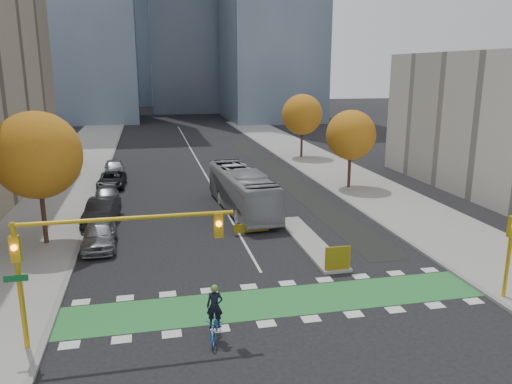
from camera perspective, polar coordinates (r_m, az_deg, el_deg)
name	(u,v)px	position (r m, az deg, el deg)	size (l,w,h in m)	color
ground	(286,317)	(22.62, 3.49, -14.07)	(300.00, 300.00, 0.00)	black
sidewalk_west	(45,210)	(41.35, -22.93, -1.92)	(7.00, 120.00, 0.15)	gray
sidewalk_east	(373,192)	(44.82, 13.27, 0.00)	(7.00, 120.00, 0.15)	gray
curb_west	(93,207)	(40.82, -18.10, -1.69)	(0.30, 120.00, 0.16)	gray
curb_east	(336,194)	(43.45, 9.09, -0.24)	(0.30, 120.00, 0.16)	gray
bike_crossing	(278,302)	(23.90, 2.50, -12.41)	(20.00, 3.00, 0.01)	#287C35
centre_line	(197,159)	(60.38, -6.81, 3.77)	(0.15, 70.00, 0.01)	silver
bike_lane_paint	(278,173)	(51.97, 2.54, 2.19)	(2.50, 50.00, 0.01)	black
median_island	(309,241)	(31.56, 6.09, -5.61)	(1.60, 10.00, 0.16)	gray
hazard_board	(338,258)	(27.09, 9.32, -7.47)	(1.40, 0.12, 1.30)	yellow
tree_west	(37,155)	(32.24, -23.72, 3.87)	(5.20, 5.20, 8.22)	#332114
tree_east_near	(351,135)	(45.13, 10.79, 6.42)	(4.40, 4.40, 7.08)	#332114
tree_east_far	(302,115)	(60.20, 5.30, 8.81)	(4.80, 4.80, 7.65)	#332114
traffic_signal_west	(89,248)	(19.95, -18.54, -6.08)	(8.53, 0.56, 5.20)	#BF9914
traffic_signal_east	(510,245)	(25.84, 27.05, -5.39)	(0.35, 0.43, 4.10)	#BF9914
cyclist	(215,321)	(20.69, -4.70, -14.47)	(1.18, 2.15, 2.35)	#22579E
bus	(242,190)	(37.81, -1.58, 0.20)	(2.71, 11.60, 3.23)	#9DA0A4
parked_car_a	(99,234)	(31.80, -17.49, -4.61)	(1.97, 4.91, 1.67)	gray
parked_car_b	(102,211)	(36.58, -17.24, -2.14)	(1.82, 5.21, 1.72)	black
parked_car_c	(107,196)	(41.71, -16.65, -0.41)	(1.88, 4.62, 1.34)	#4A494E
parked_car_d	(112,180)	(47.32, -16.17, 1.33)	(2.32, 5.04, 1.40)	black
parked_car_e	(115,168)	(52.18, -15.85, 2.65)	(1.99, 4.94, 1.68)	#959499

